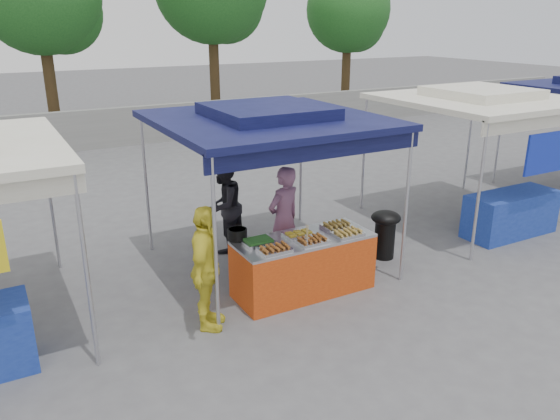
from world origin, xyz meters
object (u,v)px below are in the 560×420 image
cooking_pot (237,234)px  customer_person (206,269)px  vendor_table (303,265)px  wok_burner (385,230)px  helper_man (224,206)px  vendor_woman (284,220)px

cooking_pot → customer_person: (-0.72, -0.63, -0.11)m
vendor_table → wok_burner: 1.86m
wok_burner → customer_person: 3.46m
helper_man → customer_person: size_ratio=0.98×
cooking_pot → customer_person: customer_person is taller
cooking_pot → vendor_woman: 1.04m
vendor_table → helper_man: 2.03m
customer_person → vendor_woman: bearing=-26.9°
helper_man → cooking_pot: bearing=38.3°
vendor_woman → customer_person: bearing=14.8°
vendor_woman → helper_man: vendor_woman is taller
vendor_woman → helper_man: bearing=-83.4°
vendor_table → cooking_pot: bearing=155.5°
vendor_table → helper_man: (-0.39, 1.95, 0.38)m
vendor_table → vendor_woman: bearing=82.1°
wok_burner → vendor_woman: (-1.71, 0.38, 0.36)m
wok_burner → helper_man: 2.72m
wok_burner → helper_man: helper_man is taller
cooking_pot → customer_person: 0.96m
vendor_table → wok_burner: bearing=12.3°
vendor_woman → customer_person: (-1.68, -1.01, -0.02)m
vendor_table → vendor_woman: (0.11, 0.77, 0.42)m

